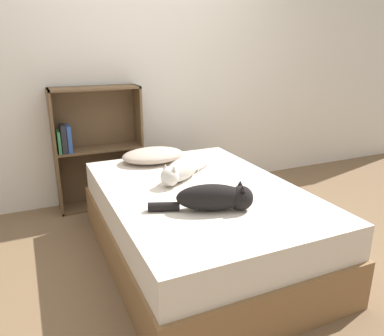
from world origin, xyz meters
name	(u,v)px	position (x,y,z in m)	size (l,w,h in m)	color
ground_plane	(200,256)	(0.00, 0.00, 0.00)	(8.00, 8.00, 0.00)	brown
wall_back	(137,66)	(0.00, 1.38, 1.25)	(8.00, 0.06, 2.50)	silver
bed	(200,223)	(0.00, 0.00, 0.26)	(1.26, 1.82, 0.52)	brown
pillow	(153,155)	(-0.10, 0.70, 0.58)	(0.51, 0.36, 0.11)	#B29E8E
cat_light	(181,170)	(-0.06, 0.19, 0.60)	(0.51, 0.41, 0.16)	beige
cat_dark	(216,198)	(-0.07, -0.36, 0.60)	(0.58, 0.30, 0.17)	black
bookshelf	(95,146)	(-0.47, 1.25, 0.56)	(0.77, 0.26, 1.10)	brown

